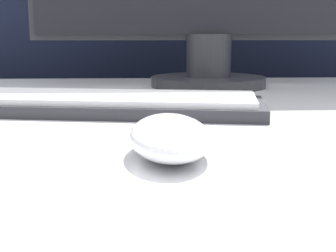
# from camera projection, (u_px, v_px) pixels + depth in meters

# --- Properties ---
(partition_panel) EXTENTS (5.00, 0.03, 1.31)m
(partition_panel) POSITION_uv_depth(u_px,v_px,m) (153.00, 100.00, 1.26)
(partition_panel) COLOR black
(partition_panel) RESTS_ON ground_plane
(computer_mouse_near) EXTENTS (0.08, 0.13, 0.04)m
(computer_mouse_near) POSITION_uv_depth(u_px,v_px,m) (170.00, 137.00, 0.41)
(computer_mouse_near) COLOR white
(computer_mouse_near) RESTS_ON desk
(keyboard) EXTENTS (0.44, 0.21, 0.02)m
(keyboard) POSITION_uv_depth(u_px,v_px,m) (107.00, 103.00, 0.64)
(keyboard) COLOR #28282D
(keyboard) RESTS_ON desk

